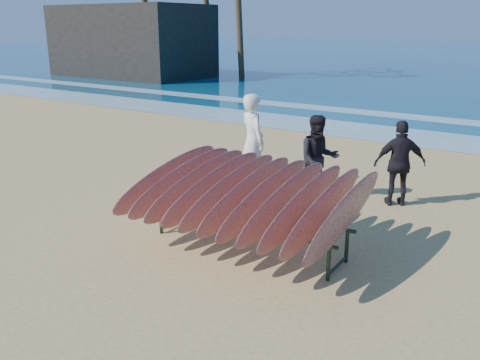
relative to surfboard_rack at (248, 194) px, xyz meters
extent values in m
plane|color=tan|center=(-0.35, -0.50, -0.86)|extent=(120.00, 120.00, 0.00)
plane|color=white|center=(-0.35, 9.50, -0.85)|extent=(160.00, 160.00, 0.00)
plane|color=white|center=(-0.35, 13.00, -0.86)|extent=(160.00, 160.00, 0.00)
cylinder|color=black|center=(-1.47, -0.36, -0.61)|extent=(0.06, 0.06, 0.50)
cylinder|color=black|center=(1.49, -0.29, -0.61)|extent=(0.06, 0.06, 0.50)
cylinder|color=black|center=(-1.49, 0.29, -0.61)|extent=(0.06, 0.06, 0.50)
cylinder|color=black|center=(1.47, 0.36, -0.61)|extent=(0.06, 0.06, 0.50)
cylinder|color=black|center=(0.01, -0.32, -0.36)|extent=(3.20, 0.12, 0.06)
cylinder|color=black|center=(-0.01, 0.32, -0.36)|extent=(3.20, 0.12, 0.06)
cylinder|color=black|center=(-1.48, -0.03, -0.78)|extent=(0.06, 0.65, 0.04)
cylinder|color=black|center=(1.48, 0.03, -0.78)|extent=(0.06, 0.65, 0.04)
ellipsoid|color=maroon|center=(-1.55, -0.03, 0.01)|extent=(0.13, 2.67, 0.98)
ellipsoid|color=maroon|center=(-1.24, -0.03, 0.01)|extent=(0.13, 2.67, 0.98)
ellipsoid|color=maroon|center=(-0.93, -0.02, 0.01)|extent=(0.13, 2.67, 0.98)
ellipsoid|color=maroon|center=(-0.62, -0.01, 0.01)|extent=(0.13, 2.67, 0.98)
ellipsoid|color=maroon|center=(-0.31, -0.01, 0.01)|extent=(0.13, 2.67, 0.98)
ellipsoid|color=maroon|center=(0.00, 0.00, 0.01)|extent=(0.13, 2.67, 0.98)
ellipsoid|color=maroon|center=(0.31, 0.01, 0.01)|extent=(0.13, 2.67, 0.98)
ellipsoid|color=maroon|center=(0.62, 0.01, 0.01)|extent=(0.13, 2.67, 0.98)
ellipsoid|color=maroon|center=(0.93, 0.02, 0.01)|extent=(0.13, 2.67, 0.98)
ellipsoid|color=maroon|center=(1.24, 0.03, 0.01)|extent=(0.13, 2.67, 0.98)
ellipsoid|color=maroon|center=(1.55, 0.03, 0.01)|extent=(0.13, 2.67, 0.98)
imported|color=white|center=(-1.61, 2.63, 0.12)|extent=(0.85, 0.76, 1.96)
imported|color=black|center=(-0.09, 2.60, -0.02)|extent=(1.03, 1.00, 1.68)
imported|color=black|center=(1.29, 3.21, -0.05)|extent=(1.02, 0.84, 1.63)
cube|color=#2D2823|center=(-21.17, 18.35, 1.37)|extent=(10.03, 5.57, 4.46)
cylinder|color=brown|center=(-13.90, 20.12, 3.42)|extent=(0.36, 1.06, 8.57)
camera|label=1|loc=(3.96, -6.05, 2.45)|focal=38.00mm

